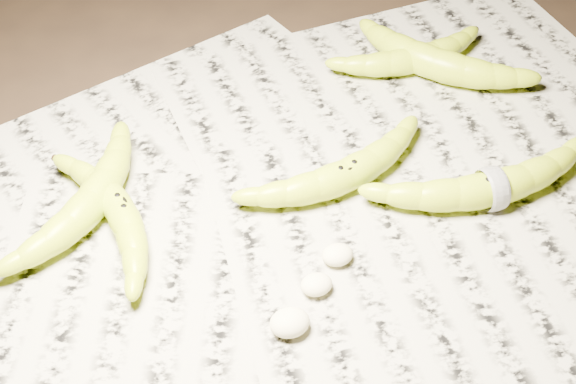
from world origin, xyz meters
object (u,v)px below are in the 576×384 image
object	(u,v)px
banana_center	(346,173)
banana_upper_a	(414,57)
banana_left_a	(120,209)
banana_left_b	(91,199)
banana_taped	(492,186)
banana_upper_b	(436,61)

from	to	relation	value
banana_center	banana_upper_a	xyz separation A→B (m)	(0.16, 0.17, -0.00)
banana_left_a	banana_left_b	bearing A→B (deg)	39.87
banana_center	banana_left_a	bearing A→B (deg)	160.70
banana_left_a	banana_upper_a	xyz separation A→B (m)	(0.40, 0.14, 0.00)
banana_left_b	banana_taped	distance (m)	0.42
banana_left_a	banana_upper_b	bearing A→B (deg)	-84.84
banana_center	banana_upper_b	bearing A→B (deg)	26.63
banana_left_b	banana_center	size ratio (longest dim) A/B	0.97
banana_taped	banana_upper_a	size ratio (longest dim) A/B	1.30
banana_left_a	banana_upper_a	world-z (taller)	banana_upper_a
banana_taped	banana_upper_b	size ratio (longest dim) A/B	1.15
banana_left_a	banana_upper_b	xyz separation A→B (m)	(0.42, 0.12, 0.00)
banana_left_a	banana_left_b	size ratio (longest dim) A/B	0.96
banana_taped	banana_upper_b	world-z (taller)	banana_upper_b
banana_left_a	banana_left_b	distance (m)	0.03
banana_left_b	banana_upper_a	size ratio (longest dim) A/B	1.11
banana_left_b	banana_upper_a	bearing A→B (deg)	-32.68
banana_left_b	banana_center	xyz separation A→B (m)	(0.27, -0.05, -0.00)
banana_left_a	banana_taped	size ratio (longest dim) A/B	0.82
banana_center	banana_upper_b	xyz separation A→B (m)	(0.18, 0.15, 0.00)
banana_left_a	banana_upper_a	size ratio (longest dim) A/B	1.06
banana_left_b	banana_center	distance (m)	0.27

